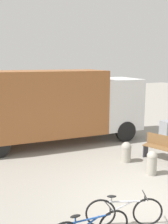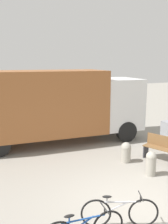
{
  "view_description": "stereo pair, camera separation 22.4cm",
  "coord_description": "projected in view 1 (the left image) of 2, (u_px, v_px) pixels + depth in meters",
  "views": [
    {
      "loc": [
        -4.02,
        -4.76,
        3.77
      ],
      "look_at": [
        0.42,
        3.95,
        1.79
      ],
      "focal_mm": 40.0,
      "sensor_mm": 36.0,
      "label": 1
    },
    {
      "loc": [
        -3.82,
        -4.86,
        3.77
      ],
      "look_at": [
        0.42,
        3.95,
        1.79
      ],
      "focal_mm": 40.0,
      "sensor_mm": 36.0,
      "label": 2
    }
  ],
  "objects": [
    {
      "name": "bollard_near_bench",
      "position": [
        152.0,
        162.0,
        8.41
      ],
      "size": [
        0.35,
        0.35,
        0.83
      ],
      "color": "#9E998C",
      "rests_on": "ground"
    },
    {
      "name": "bicycle_middle",
      "position": [
        124.0,
        212.0,
        5.74
      ],
      "size": [
        1.66,
        0.79,
        0.8
      ],
      "rotation": [
        0.0,
        0.0,
        -0.43
      ],
      "color": "black",
      "rests_on": "ground"
    },
    {
      "name": "ground_plane",
      "position": [
        137.0,
        205.0,
        6.69
      ],
      "size": [
        60.0,
        60.0,
        0.0
      ],
      "primitive_type": "plane",
      "color": "gray"
    },
    {
      "name": "park_bench",
      "position": [
        166.0,
        148.0,
        9.53
      ],
      "size": [
        0.99,
        1.77,
        0.97
      ],
      "rotation": [
        0.0,
        0.0,
        1.93
      ],
      "color": "brown",
      "rests_on": "ground"
    },
    {
      "name": "delivery_truck",
      "position": [
        53.0,
        104.0,
        11.48
      ],
      "size": [
        8.49,
        3.15,
        3.38
      ],
      "rotation": [
        0.0,
        0.0,
        -0.1
      ],
      "color": "#99592D",
      "rests_on": "ground"
    },
    {
      "name": "bollard_far_bench",
      "position": [
        126.0,
        151.0,
        9.51
      ],
      "size": [
        0.38,
        0.38,
        0.78
      ],
      "color": "#9E998C",
      "rests_on": "ground"
    },
    {
      "name": "utility_box",
      "position": [
        168.0,
        131.0,
        11.91
      ],
      "size": [
        0.65,
        0.53,
        1.02
      ],
      "color": "gray",
      "rests_on": "ground"
    }
  ]
}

